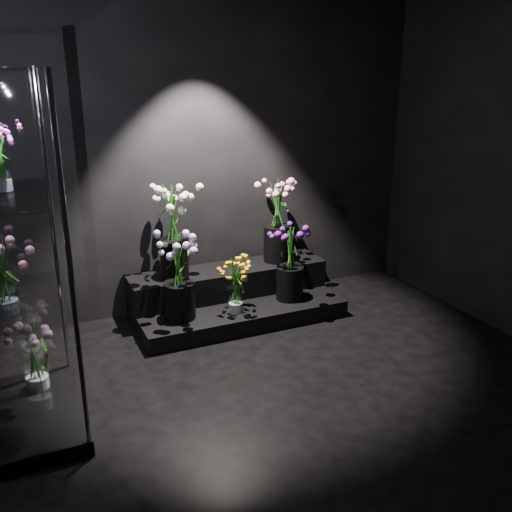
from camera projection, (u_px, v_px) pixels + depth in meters
floor at (317, 411)px, 3.72m from camera, size 4.00×4.00×0.00m
wall_back at (209, 153)px, 4.99m from camera, size 4.00×0.00×4.00m
display_riser at (233, 296)px, 5.11m from camera, size 1.80×0.80×0.40m
display_case at (12, 263)px, 3.25m from camera, size 0.58×0.97×2.14m
bouquet_orange_bells at (235, 285)px, 4.75m from camera, size 0.34×0.34×0.47m
bouquet_lilac at (178, 273)px, 4.59m from camera, size 0.37×0.37×0.72m
bouquet_purple at (290, 260)px, 4.98m from camera, size 0.35×0.35×0.66m
bouquet_cream_roses at (173, 224)px, 4.74m from camera, size 0.53×0.53×0.81m
bouquet_pink_roses at (277, 215)px, 5.17m from camera, size 0.45×0.45×0.76m
bouquet_case_pink at (3, 277)px, 3.10m from camera, size 0.35×0.35×0.41m
bouquet_case_base_pink at (34, 354)px, 3.71m from camera, size 0.33×0.33×0.49m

